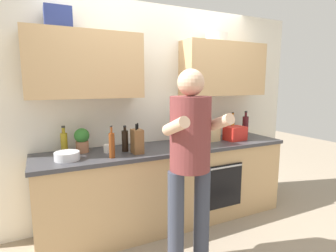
# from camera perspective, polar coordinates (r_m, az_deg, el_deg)

# --- Properties ---
(ground_plane) EXTENTS (12.00, 12.00, 0.00)m
(ground_plane) POSITION_cam_1_polar(r_m,az_deg,el_deg) (3.33, 0.27, -19.61)
(ground_plane) COLOR gray
(back_wall_unit) EXTENTS (4.00, 0.38, 2.50)m
(back_wall_unit) POSITION_cam_1_polar(r_m,az_deg,el_deg) (3.17, -1.99, 7.10)
(back_wall_unit) COLOR silver
(back_wall_unit) RESTS_ON ground
(counter) EXTENTS (2.84, 0.67, 0.90)m
(counter) POSITION_cam_1_polar(r_m,az_deg,el_deg) (3.14, 0.31, -12.35)
(counter) COLOR tan
(counter) RESTS_ON ground
(person_standing) EXTENTS (0.49, 0.45, 1.71)m
(person_standing) POSITION_cam_1_polar(r_m,az_deg,el_deg) (2.26, 4.74, -5.95)
(person_standing) COLOR #383D4C
(person_standing) RESTS_ON ground
(bottle_vinegar) EXTENTS (0.05, 0.05, 0.31)m
(bottle_vinegar) POSITION_cam_1_polar(r_m,az_deg,el_deg) (2.58, -11.86, -3.94)
(bottle_vinegar) COLOR brown
(bottle_vinegar) RESTS_ON counter
(bottle_juice) EXTENTS (0.05, 0.05, 0.32)m
(bottle_juice) POSITION_cam_1_polar(r_m,az_deg,el_deg) (3.69, 13.55, -0.04)
(bottle_juice) COLOR orange
(bottle_juice) RESTS_ON counter
(bottle_oil) EXTENTS (0.07, 0.07, 0.28)m
(bottle_oil) POSITION_cam_1_polar(r_m,az_deg,el_deg) (2.89, -21.23, -3.21)
(bottle_oil) COLOR olive
(bottle_oil) RESTS_ON counter
(bottle_syrup) EXTENTS (0.08, 0.08, 0.28)m
(bottle_syrup) POSITION_cam_1_polar(r_m,az_deg,el_deg) (3.16, 1.79, -1.67)
(bottle_syrup) COLOR #8C4C14
(bottle_syrup) RESTS_ON counter
(bottle_hotsauce) EXTENTS (0.07, 0.07, 0.23)m
(bottle_hotsauce) POSITION_cam_1_polar(r_m,az_deg,el_deg) (2.91, 4.46, -3.01)
(bottle_hotsauce) COLOR red
(bottle_hotsauce) RESTS_ON counter
(bottle_soda) EXTENTS (0.05, 0.05, 0.29)m
(bottle_soda) POSITION_cam_1_polar(r_m,az_deg,el_deg) (3.09, 7.53, -1.76)
(bottle_soda) COLOR #198C33
(bottle_soda) RESTS_ON counter
(bottle_soy) EXTENTS (0.07, 0.07, 0.27)m
(bottle_soy) POSITION_cam_1_polar(r_m,az_deg,el_deg) (2.80, -9.10, -3.10)
(bottle_soy) COLOR black
(bottle_soy) RESTS_ON counter
(bottle_wine) EXTENTS (0.08, 0.08, 0.33)m
(bottle_wine) POSITION_cam_1_polar(r_m,az_deg,el_deg) (3.75, 16.13, 0.09)
(bottle_wine) COLOR #471419
(bottle_wine) RESTS_ON counter
(cup_coffee) EXTENTS (0.08, 0.08, 0.08)m
(cup_coffee) POSITION_cam_1_polar(r_m,az_deg,el_deg) (2.80, -12.77, -4.71)
(cup_coffee) COLOR white
(cup_coffee) RESTS_ON counter
(mixing_bowl) EXTENTS (0.23, 0.23, 0.08)m
(mixing_bowl) POSITION_cam_1_polar(r_m,az_deg,el_deg) (2.64, -20.68, -5.98)
(mixing_bowl) COLOR silver
(mixing_bowl) RESTS_ON counter
(knife_block) EXTENTS (0.10, 0.14, 0.30)m
(knife_block) POSITION_cam_1_polar(r_m,az_deg,el_deg) (2.71, -6.58, -3.24)
(knife_block) COLOR brown
(knife_block) RESTS_ON counter
(potted_herb) EXTENTS (0.15, 0.15, 0.25)m
(potted_herb) POSITION_cam_1_polar(r_m,az_deg,el_deg) (2.86, -17.84, -2.75)
(potted_herb) COLOR #9E6647
(potted_herb) RESTS_ON counter
(grocery_bag_crisps) EXTENTS (0.26, 0.21, 0.17)m
(grocery_bag_crisps) POSITION_cam_1_polar(r_m,az_deg,el_deg) (3.42, 14.08, -1.52)
(grocery_bag_crisps) COLOR red
(grocery_bag_crisps) RESTS_ON counter
(grocery_bag_bread) EXTENTS (0.26, 0.18, 0.19)m
(grocery_bag_bread) POSITION_cam_1_polar(r_m,az_deg,el_deg) (3.30, 8.59, -1.52)
(grocery_bag_bread) COLOR tan
(grocery_bag_bread) RESTS_ON counter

